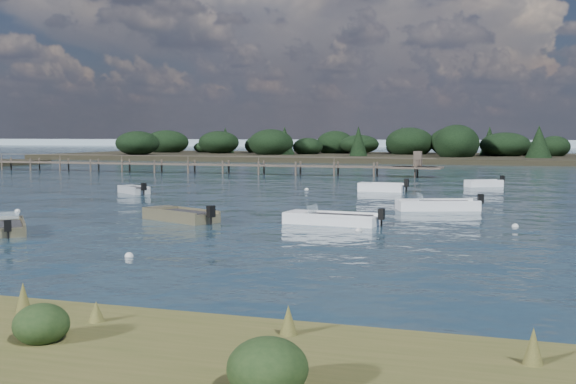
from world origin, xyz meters
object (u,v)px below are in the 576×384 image
(dinghy_near_olive, at_px, (7,229))
(tender_far_grey, at_px, (134,191))
(tender_far_white, at_px, (381,189))
(dinghy_mid_white_b, at_px, (437,207))
(dinghy_mid_white_a, at_px, (331,221))
(dinghy_mid_grey, at_px, (180,217))
(jetty, at_px, (191,165))
(tender_far_grey_b, at_px, (484,185))

(dinghy_near_olive, xyz_separation_m, tender_far_grey, (-5.68, 20.80, 0.02))
(tender_far_white, xyz_separation_m, dinghy_mid_white_b, (5.76, -12.57, -0.02))
(dinghy_mid_white_a, distance_m, tender_far_white, 20.99)
(dinghy_mid_grey, distance_m, jetty, 45.80)
(tender_far_grey, height_order, jetty, jetty)
(dinghy_mid_white_a, xyz_separation_m, dinghy_mid_white_b, (4.18, 8.35, 0.01))
(tender_far_grey_b, distance_m, jetty, 35.01)
(dinghy_mid_white_b, height_order, jetty, jetty)
(tender_far_white, bearing_deg, dinghy_mid_white_b, -65.38)
(tender_far_white, relative_size, jetty, 0.06)
(dinghy_near_olive, bearing_deg, tender_far_white, 67.74)
(dinghy_mid_grey, bearing_deg, dinghy_near_olive, -130.43)
(tender_far_grey_b, relative_size, tender_far_white, 0.85)
(jetty, bearing_deg, tender_far_grey_b, -19.45)
(dinghy_near_olive, relative_size, dinghy_mid_white_a, 0.80)
(tender_far_grey_b, xyz_separation_m, dinghy_mid_white_a, (-5.69, -28.65, -0.02))
(dinghy_mid_grey, bearing_deg, tender_far_grey_b, 65.68)
(dinghy_mid_grey, xyz_separation_m, jetty, (-19.56, 41.40, 0.82))
(dinghy_mid_white_a, bearing_deg, tender_far_grey, 144.94)
(tender_far_grey_b, bearing_deg, dinghy_near_olive, -117.61)
(dinghy_mid_grey, bearing_deg, jetty, 115.29)
(dinghy_mid_grey, bearing_deg, dinghy_mid_white_b, 38.39)
(dinghy_mid_white_a, relative_size, tender_far_grey, 1.54)
(dinghy_near_olive, relative_size, tender_far_grey, 1.24)
(dinghy_near_olive, relative_size, jetty, 0.06)
(dinghy_mid_grey, height_order, tender_far_grey, dinghy_mid_grey)
(tender_far_white, bearing_deg, dinghy_near_olive, -112.26)
(dinghy_mid_white_a, bearing_deg, dinghy_mid_grey, -171.93)
(tender_far_grey, bearing_deg, jetty, 107.27)
(dinghy_mid_white_a, relative_size, tender_far_white, 1.30)
(tender_far_grey_b, bearing_deg, tender_far_white, -133.29)
(dinghy_near_olive, distance_m, jetty, 49.87)
(tender_far_grey, bearing_deg, dinghy_mid_grey, -52.16)
(tender_far_grey_b, relative_size, dinghy_mid_white_b, 0.65)
(tender_far_grey_b, height_order, dinghy_mid_grey, dinghy_mid_grey)
(tender_far_white, bearing_deg, tender_far_grey, -156.15)
(dinghy_mid_white_a, relative_size, dinghy_mid_white_b, 0.99)
(tender_far_white, relative_size, dinghy_mid_white_b, 0.76)
(jetty, bearing_deg, dinghy_mid_grey, -64.71)
(jetty, bearing_deg, tender_far_white, -36.97)
(tender_far_grey_b, distance_m, dinghy_mid_white_b, 20.35)
(tender_far_grey_b, xyz_separation_m, tender_far_grey, (-24.60, -15.38, -0.01))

